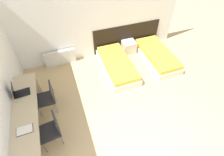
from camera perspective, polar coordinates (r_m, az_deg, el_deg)
wall_back at (r=5.77m, az=-6.48°, el=18.39°), size 6.00×0.05×2.70m
headboard_panel at (r=6.52m, az=4.81°, el=13.19°), size 2.48×0.03×0.96m
bed_near_window at (r=5.74m, az=1.64°, el=4.15°), size 0.90×1.93×0.36m
bed_near_door at (r=6.31m, az=14.46°, el=7.04°), size 0.90×1.93×0.36m
nightstand at (r=6.49m, az=5.50°, el=10.11°), size 0.46×0.42×0.43m
radiator at (r=6.16m, az=-16.60°, el=6.42°), size 1.02×0.12×0.52m
desk at (r=4.45m, az=-26.14°, el=-10.80°), size 0.56×2.39×0.77m
chair_near_laptop at (r=4.74m, az=-20.32°, el=-5.76°), size 0.45×0.45×0.88m
chair_near_notebook at (r=4.19m, az=-19.18°, el=-15.48°), size 0.50×0.50×0.88m
laptop at (r=4.65m, az=-28.10°, el=-4.03°), size 0.37×0.27×0.36m
open_notebook at (r=4.05m, az=-26.63°, el=-14.90°), size 0.33×0.22×0.02m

